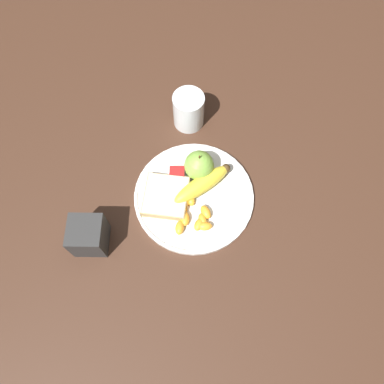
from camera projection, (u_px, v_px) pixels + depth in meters
ground_plane at (192, 197)px, 0.89m from camera, size 3.00×3.00×0.00m
plate at (192, 196)px, 0.89m from camera, size 0.28×0.28×0.01m
juice_glass at (187, 111)px, 0.94m from camera, size 0.08×0.08×0.10m
apple at (197, 165)px, 0.88m from camera, size 0.07×0.07×0.08m
banana at (201, 184)px, 0.87m from camera, size 0.12×0.15×0.04m
bread_slice at (164, 196)px, 0.87m from camera, size 0.12×0.11×0.02m
fork at (193, 200)px, 0.88m from camera, size 0.05×0.18×0.00m
jam_packet at (175, 176)px, 0.89m from camera, size 0.04×0.04×0.02m
orange_segment_0 at (181, 215)px, 0.85m from camera, size 0.03×0.02×0.02m
orange_segment_1 at (183, 219)px, 0.85m from camera, size 0.03×0.02×0.02m
orange_segment_2 at (189, 199)px, 0.87m from camera, size 0.04×0.03×0.02m
orange_segment_3 at (178, 228)px, 0.84m from camera, size 0.04×0.02×0.02m
orange_segment_4 at (204, 212)px, 0.86m from camera, size 0.04×0.03×0.02m
orange_segment_5 at (197, 224)px, 0.84m from camera, size 0.04×0.03×0.02m
orange_segment_6 at (201, 220)px, 0.85m from camera, size 0.04×0.03×0.02m
orange_segment_7 at (203, 226)px, 0.84m from camera, size 0.02×0.03×0.02m
orange_segment_8 at (181, 208)px, 0.86m from camera, size 0.03×0.03×0.01m
orange_segment_9 at (183, 201)px, 0.87m from camera, size 0.04×0.02×0.02m
condiment_caddy at (86, 236)px, 0.81m from camera, size 0.07×0.07×0.09m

